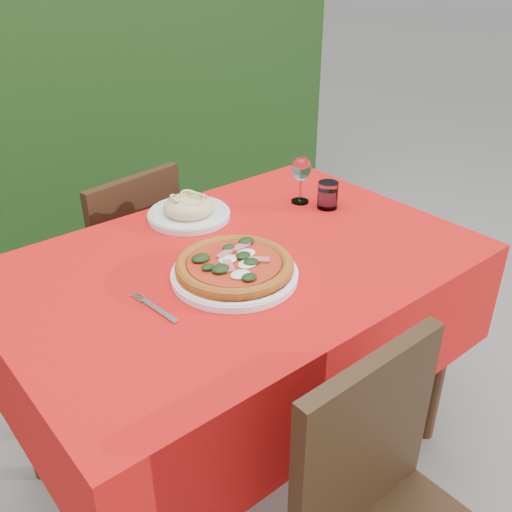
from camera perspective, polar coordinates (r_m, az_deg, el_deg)
ground at (r=2.01m, az=-1.43°, el=-19.07°), size 60.00×60.00×0.00m
hedge at (r=2.79m, az=-22.67°, el=15.11°), size 3.20×0.55×1.78m
dining_table at (r=1.61m, az=-1.69°, el=-4.86°), size 1.26×0.86×0.75m
chair_far at (r=2.14m, az=-12.83°, el=-0.41°), size 0.41×0.41×0.81m
pizza_plate at (r=1.43m, az=-2.16°, el=-1.24°), size 0.32×0.32×0.06m
pasta_plate at (r=1.75m, az=-6.75°, el=4.58°), size 0.25×0.25×0.07m
water_glass at (r=1.82m, az=7.18°, el=5.94°), size 0.06×0.06×0.09m
wine_glass at (r=1.82m, az=4.55°, el=8.53°), size 0.06×0.06×0.16m
fork at (r=1.34m, az=-9.66°, el=-5.39°), size 0.04×0.18×0.00m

